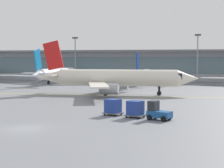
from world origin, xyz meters
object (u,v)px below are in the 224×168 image
object	(u,v)px
gate_airplane_1	(57,74)
apron_light_mast_1	(75,57)
cargo_dolly_trailing	(113,107)
gate_airplane_2	(143,75)
taxiing_regional_jet	(115,78)
apron_light_mast_2	(198,56)
cargo_dolly_lead	(135,108)
baggage_tug	(158,112)

from	to	relation	value
gate_airplane_1	apron_light_mast_1	bearing A→B (deg)	0.20
cargo_dolly_trailing	gate_airplane_2	bearing A→B (deg)	115.85
taxiing_regional_jet	apron_light_mast_2	xyz separation A→B (m)	(16.65, 38.86, 4.51)
cargo_dolly_lead	cargo_dolly_trailing	world-z (taller)	same
gate_airplane_2	cargo_dolly_lead	distance (m)	57.54
baggage_tug	apron_light_mast_1	xyz separation A→B (m)	(-30.12, 69.04, 6.60)
gate_airplane_2	apron_light_mast_2	distance (m)	17.55
cargo_dolly_lead	cargo_dolly_trailing	bearing A→B (deg)	-180.00
baggage_tug	taxiing_regional_jet	bearing A→B (deg)	132.95
taxiing_regional_jet	baggage_tug	bearing A→B (deg)	-70.11
gate_airplane_2	apron_light_mast_2	xyz separation A→B (m)	(14.68, 8.19, 5.07)
gate_airplane_1	cargo_dolly_trailing	distance (m)	58.67
cargo_dolly_trailing	taxiing_regional_jet	bearing A→B (deg)	123.18
gate_airplane_1	taxiing_regional_jet	xyz separation A→B (m)	(21.37, -27.31, 0.32)
cargo_dolly_lead	cargo_dolly_trailing	xyz separation A→B (m)	(-2.84, 1.23, 0.00)
gate_airplane_1	gate_airplane_2	xyz separation A→B (m)	(23.34, 3.37, -0.24)
gate_airplane_2	baggage_tug	distance (m)	58.97
taxiing_regional_jet	gate_airplane_2	bearing A→B (deg)	86.64
taxiing_regional_jet	gate_airplane_1	bearing A→B (deg)	128.37
gate_airplane_2	cargo_dolly_trailing	world-z (taller)	gate_airplane_2
taxiing_regional_jet	apron_light_mast_1	xyz separation A→B (m)	(-20.26, 41.30, 4.37)
taxiing_regional_jet	apron_light_mast_2	bearing A→B (deg)	67.13
cargo_dolly_lead	apron_light_mast_1	size ratio (longest dim) A/B	0.19
gate_airplane_2	cargo_dolly_trailing	bearing A→B (deg)	-176.04
cargo_dolly_lead	cargo_dolly_trailing	size ratio (longest dim) A/B	1.00
apron_light_mast_2	taxiing_regional_jet	bearing A→B (deg)	-113.19
cargo_dolly_trailing	apron_light_mast_2	size ratio (longest dim) A/B	0.18
gate_airplane_1	apron_light_mast_1	size ratio (longest dim) A/B	2.07
gate_airplane_2	taxiing_regional_jet	distance (m)	30.74
gate_airplane_2	baggage_tug	xyz separation A→B (m)	(7.89, -58.42, -1.66)
cargo_dolly_trailing	gate_airplane_1	bearing A→B (deg)	139.44
gate_airplane_2	apron_light_mast_1	distance (m)	25.13
cargo_dolly_lead	gate_airplane_1	bearing A→B (deg)	141.33
gate_airplane_2	baggage_tug	size ratio (longest dim) A/B	8.74
gate_airplane_1	cargo_dolly_lead	world-z (taller)	gate_airplane_1
gate_airplane_2	apron_light_mast_1	bearing A→B (deg)	65.97
taxiing_regional_jet	baggage_tug	world-z (taller)	taxiing_regional_jet
cargo_dolly_lead	apron_light_mast_2	bearing A→B (deg)	105.19
baggage_tug	cargo_dolly_lead	distance (m)	2.88
cargo_dolly_lead	baggage_tug	bearing A→B (deg)	-0.00
gate_airplane_1	cargo_dolly_lead	distance (m)	61.05
gate_airplane_2	apron_light_mast_2	bearing A→B (deg)	-59.34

